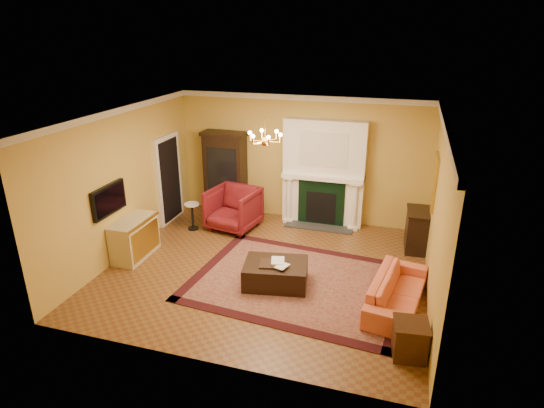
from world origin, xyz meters
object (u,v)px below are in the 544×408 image
at_px(pedestal_table, 192,214).
at_px(console_table, 417,231).
at_px(china_cabinet, 226,175).
at_px(end_table, 410,340).
at_px(leather_ottoman, 276,273).
at_px(commode, 135,238).
at_px(wingback_armchair, 233,207).
at_px(coral_sofa, 398,287).

distance_m(pedestal_table, console_table, 5.01).
distance_m(china_cabinet, end_table, 6.29).
height_order(console_table, leather_ottoman, console_table).
bearing_deg(commode, end_table, -16.49).
bearing_deg(china_cabinet, console_table, -6.54).
bearing_deg(wingback_armchair, commode, -116.32).
height_order(commode, console_table, console_table).
bearing_deg(console_table, commode, -162.95).
bearing_deg(commode, pedestal_table, 70.93).
bearing_deg(wingback_armchair, china_cabinet, 132.14).
bearing_deg(pedestal_table, console_table, 5.01).
bearing_deg(coral_sofa, pedestal_table, 77.03).
bearing_deg(console_table, pedestal_table, -177.99).
distance_m(china_cabinet, pedestal_table, 1.37).
xyz_separation_m(commode, coral_sofa, (5.22, -0.30, -0.03)).
xyz_separation_m(wingback_armchair, commode, (-1.42, -1.90, -0.13)).
bearing_deg(pedestal_table, end_table, -32.30).
bearing_deg(wingback_armchair, leather_ottoman, -41.83).
distance_m(pedestal_table, coral_sofa, 5.06).
xyz_separation_m(china_cabinet, coral_sofa, (4.32, -3.03, -0.63)).
xyz_separation_m(wingback_armchair, coral_sofa, (3.81, -2.20, -0.17)).
xyz_separation_m(china_cabinet, pedestal_table, (-0.38, -1.16, -0.63)).
xyz_separation_m(china_cabinet, commode, (-0.90, -2.74, -0.59)).
bearing_deg(console_table, china_cabinet, 168.06).
bearing_deg(end_table, console_table, 89.03).
height_order(commode, end_table, commode).
height_order(coral_sofa, console_table, console_table).
bearing_deg(commode, china_cabinet, 71.11).
bearing_deg(china_cabinet, end_table, -40.83).
height_order(wingback_armchair, leather_ottoman, wingback_armchair).
xyz_separation_m(china_cabinet, leather_ottoman, (2.17, -2.96, -0.77)).
height_order(pedestal_table, coral_sofa, coral_sofa).
distance_m(pedestal_table, commode, 1.66).
height_order(coral_sofa, end_table, coral_sofa).
relative_size(commode, leather_ottoman, 0.96).
bearing_deg(coral_sofa, end_table, -160.83).
bearing_deg(leather_ottoman, coral_sofa, -11.80).
height_order(pedestal_table, end_table, pedestal_table).
bearing_deg(wingback_armchair, end_table, -30.17).
relative_size(wingback_armchair, end_table, 2.05).
xyz_separation_m(pedestal_table, leather_ottoman, (2.55, -1.80, -0.14)).
bearing_deg(coral_sofa, leather_ottoman, 96.87).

